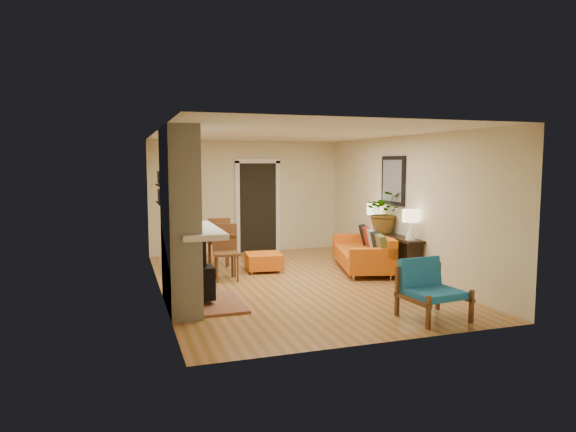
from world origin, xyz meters
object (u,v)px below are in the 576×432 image
lamp_far (374,214)px  ottoman (264,261)px  console_table (391,242)px  houseplant (385,212)px  dining_table (218,239)px  blue_chair (429,286)px  lamp_near (411,221)px  sofa (366,252)px

lamp_far → ottoman: bearing=175.7°
console_table → houseplant: size_ratio=2.23×
dining_table → console_table: bearing=-17.9°
blue_chair → console_table: blue_chair is taller
ottoman → dining_table: size_ratio=0.40×
lamp_far → dining_table: bearing=174.1°
console_table → lamp_near: (0.00, -0.68, 0.49)m
sofa → dining_table: 2.91m
console_table → lamp_near: bearing=-90.0°
ottoman → dining_table: dining_table is taller
console_table → lamp_near: 0.84m
dining_table → lamp_near: 3.61m
sofa → houseplant: bearing=-16.8°
ottoman → dining_table: 0.99m
sofa → houseplant: (0.33, -0.10, 0.79)m
sofa → lamp_far: 0.86m
dining_table → console_table: dining_table is taller
lamp_near → ottoman: bearing=146.0°
blue_chair → console_table: (0.96, 2.72, 0.15)m
blue_chair → ottoman: bearing=110.2°
ottoman → blue_chair: 3.83m
ottoman → console_table: (2.29, -0.86, 0.38)m
lamp_far → blue_chair: bearing=-105.8°
blue_chair → houseplant: (0.95, 2.97, 0.71)m
lamp_near → console_table: bearing=90.0°
ottoman → houseplant: 2.54m
sofa → dining_table: size_ratio=1.16×
sofa → lamp_near: size_ratio=4.01×
lamp_far → houseplant: houseplant is taller
console_table → lamp_far: size_ratio=3.43×
sofa → dining_table: bearing=166.6°
blue_chair → dining_table: (-2.19, 3.74, 0.22)m
ottoman → console_table: 2.47m
houseplant → blue_chair: bearing=-107.8°
ottoman → console_table: size_ratio=0.40×
dining_table → houseplant: bearing=-13.8°
sofa → lamp_near: lamp_near is taller
lamp_far → houseplant: size_ratio=0.65×
lamp_near → lamp_far: size_ratio=1.00×
ottoman → houseplant: (2.28, -0.62, 0.94)m
dining_table → lamp_near: bearing=-28.3°
lamp_near → lamp_far: bearing=90.0°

